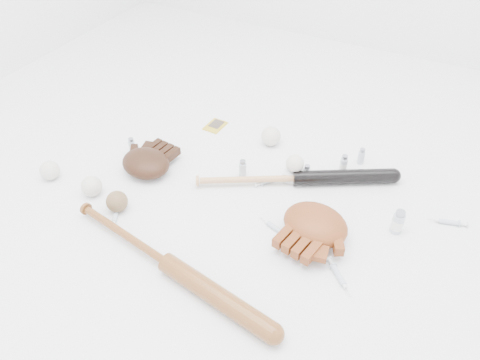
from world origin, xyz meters
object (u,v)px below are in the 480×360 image
at_px(bat_wood, 167,263).
at_px(glove_dark, 146,163).
at_px(bat_dark, 295,178).
at_px(pedestal, 294,174).

distance_m(bat_wood, glove_dark, 0.50).
bearing_deg(glove_dark, bat_dark, 26.97).
bearing_deg(bat_wood, bat_dark, 80.70).
bearing_deg(glove_dark, bat_wood, -39.38).
distance_m(bat_dark, bat_wood, 0.60).
relative_size(glove_dark, pedestal, 3.20).
bearing_deg(bat_dark, glove_dark, 170.21).
distance_m(glove_dark, pedestal, 0.57).
relative_size(bat_dark, glove_dark, 3.37).
bearing_deg(glove_dark, pedestal, 30.15).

